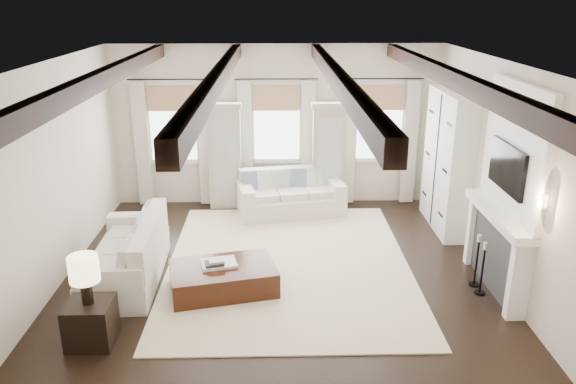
{
  "coord_description": "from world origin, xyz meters",
  "views": [
    {
      "loc": [
        -0.05,
        -7.24,
        4.07
      ],
      "look_at": [
        0.16,
        1.06,
        1.15
      ],
      "focal_mm": 35.0,
      "sensor_mm": 36.0,
      "label": 1
    }
  ],
  "objects_px": {
    "side_table_front": "(91,323)",
    "sofa_back": "(290,196)",
    "side_table_back": "(226,191)",
    "sofa_left": "(130,256)",
    "ottoman": "(223,279)"
  },
  "relations": [
    {
      "from": "sofa_back",
      "to": "side_table_front",
      "type": "xyz_separation_m",
      "value": [
        -2.57,
        -4.32,
        -0.08
      ]
    },
    {
      "from": "side_table_back",
      "to": "ottoman",
      "type": "bearing_deg",
      "value": -86.0
    },
    {
      "from": "side_table_back",
      "to": "sofa_back",
      "type": "bearing_deg",
      "value": -24.39
    },
    {
      "from": "side_table_back",
      "to": "sofa_left",
      "type": "bearing_deg",
      "value": -109.38
    },
    {
      "from": "side_table_front",
      "to": "side_table_back",
      "type": "relative_size",
      "value": 1.04
    },
    {
      "from": "side_table_back",
      "to": "side_table_front",
      "type": "bearing_deg",
      "value": -104.33
    },
    {
      "from": "sofa_left",
      "to": "ottoman",
      "type": "distance_m",
      "value": 1.48
    },
    {
      "from": "side_table_front",
      "to": "side_table_back",
      "type": "distance_m",
      "value": 5.07
    },
    {
      "from": "sofa_back",
      "to": "sofa_left",
      "type": "relative_size",
      "value": 0.98
    },
    {
      "from": "sofa_back",
      "to": "sofa_left",
      "type": "xyz_separation_m",
      "value": [
        -2.47,
        -2.68,
        0.03
      ]
    },
    {
      "from": "sofa_back",
      "to": "side_table_front",
      "type": "distance_m",
      "value": 5.03
    },
    {
      "from": "sofa_left",
      "to": "sofa_back",
      "type": "bearing_deg",
      "value": 47.35
    },
    {
      "from": "side_table_front",
      "to": "sofa_back",
      "type": "bearing_deg",
      "value": 59.21
    },
    {
      "from": "sofa_back",
      "to": "ottoman",
      "type": "height_order",
      "value": "sofa_back"
    },
    {
      "from": "side_table_front",
      "to": "side_table_back",
      "type": "bearing_deg",
      "value": 75.67
    }
  ]
}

